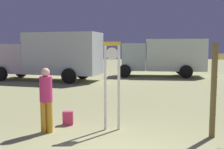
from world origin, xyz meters
name	(u,v)px	position (x,y,z in m)	size (l,w,h in m)	color
standing_clock	(112,78)	(-0.07, 2.26, 1.37)	(0.43, 0.11, 2.31)	white
person_near_clock	(46,97)	(-1.75, 2.06, 0.93)	(0.32, 0.32, 1.66)	gold
backpack	(68,118)	(-1.30, 2.72, 0.19)	(0.28, 0.21, 0.38)	#C83463
box_truck_near	(54,55)	(-3.62, 12.49, 1.64)	(7.00, 4.07, 3.04)	silver
box_truck_far	(164,56)	(3.96, 14.74, 1.50)	(6.36, 3.11, 2.69)	silver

